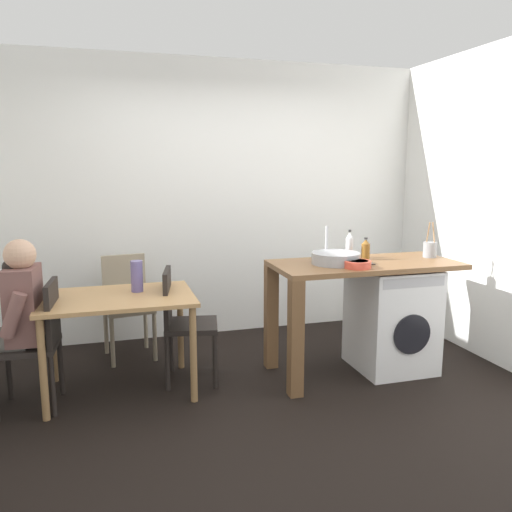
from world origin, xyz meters
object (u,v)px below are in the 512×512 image
vase (137,276)px  chair_opposite (182,319)px  chair_spare_by_wall (127,300)px  seated_person (11,316)px  bottle_squat_brown (366,250)px  utensil_crock (430,249)px  mixing_bowl (357,264)px  dining_table (118,309)px  chair_person_seat (38,338)px  washing_machine (392,318)px  bottle_tall_green (349,245)px

vase → chair_opposite: bearing=-6.3°
chair_spare_by_wall → chair_opposite: bearing=110.4°
chair_opposite → vase: vase is taller
seated_person → bottle_squat_brown: bearing=-85.0°
bottle_squat_brown → utensil_crock: size_ratio=0.61×
utensil_crock → bottle_squat_brown: bearing=174.2°
bottle_squat_brown → mixing_bowl: 0.39m
dining_table → utensil_crock: (2.56, -0.11, 0.35)m
chair_person_seat → washing_machine: chair_person_seat is taller
utensil_crock → vase: (-2.41, 0.21, -0.13)m
bottle_tall_green → mixing_bowl: bottle_tall_green is taller
chair_opposite → bottle_squat_brown: (1.51, -0.11, 0.49)m
chair_opposite → washing_machine: 1.74m
washing_machine → bottle_tall_green: 0.70m
chair_person_seat → vase: size_ratio=3.79×
dining_table → mixing_bowl: bearing=-11.4°
bottle_squat_brown → mixing_bowl: bearing=-126.9°
mixing_bowl → vase: 1.68m
washing_machine → bottle_squat_brown: 0.62m
dining_table → chair_person_seat: (-0.55, -0.11, -0.14)m
chair_person_seat → bottle_tall_green: (2.45, 0.17, 0.52)m
bottle_squat_brown → chair_spare_by_wall: bearing=156.6°
dining_table → bottle_tall_green: size_ratio=4.64×
dining_table → bottle_squat_brown: bearing=-1.4°
dining_table → chair_spare_by_wall: size_ratio=1.22×
utensil_crock → vase: utensil_crock is taller
utensil_crock → washing_machine: bearing=-171.9°
chair_opposite → chair_spare_by_wall: 0.81m
chair_opposite → seated_person: 1.20m
chair_person_seat → vase: bearing=-69.5°
chair_person_seat → bottle_squat_brown: (2.54, 0.06, 0.49)m
seated_person → chair_opposite: bearing=-78.3°
seated_person → utensil_crock: utensil_crock is taller
bottle_squat_brown → utensil_crock: (0.57, -0.06, -0.01)m
chair_person_seat → washing_machine: bearing=-87.0°
dining_table → washing_machine: 2.21m
seated_person → vase: bearing=-73.2°
bottle_tall_green → bottle_squat_brown: size_ratio=1.30×
chair_person_seat → vase: vase is taller
chair_person_seat → seated_person: 0.23m
chair_spare_by_wall → mixing_bowl: bearing=137.6°
chair_spare_by_wall → utensil_crock: utensil_crock is taller
chair_opposite → chair_spare_by_wall: size_ratio=1.00×
chair_opposite → bottle_squat_brown: bottle_squat_brown is taller
bottle_tall_green → mixing_bowl: 0.45m
washing_machine → bottle_squat_brown: bearing=151.7°
seated_person → bottle_tall_green: seated_person is taller
chair_person_seat → bottle_tall_green: size_ratio=3.80×
washing_machine → bottle_tall_green: bottle_tall_green is taller
chair_opposite → vase: 0.48m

